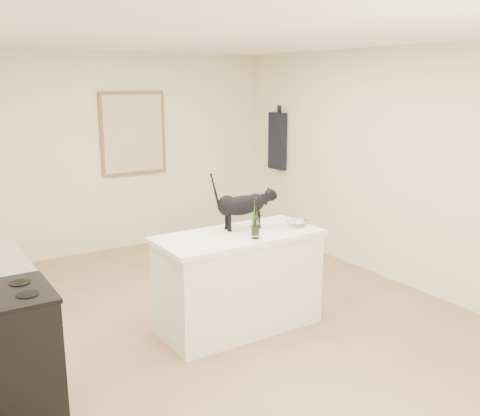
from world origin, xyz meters
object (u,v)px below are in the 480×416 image
stove (8,360)px  glass_bowl (298,224)px  black_cat (242,208)px  wine_bottle (255,221)px

stove → glass_bowl: 2.71m
black_cat → wine_bottle: 0.33m
glass_bowl → wine_bottle: bearing=-169.3°
stove → wine_bottle: bearing=5.4°
black_cat → wine_bottle: size_ratio=1.84×
wine_bottle → glass_bowl: wine_bottle is taller
wine_bottle → glass_bowl: 0.58m
wine_bottle → glass_bowl: (0.56, 0.10, -0.13)m
wine_bottle → stove: bearing=-174.6°
stove → black_cat: size_ratio=1.57×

